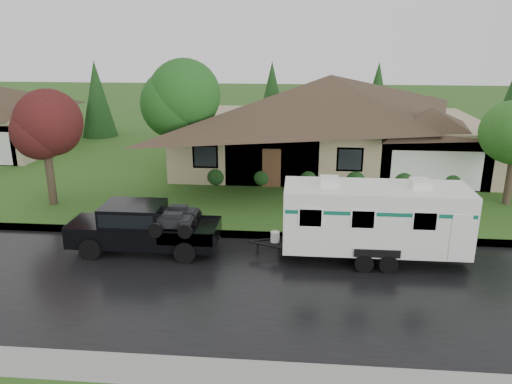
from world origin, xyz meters
TOP-DOWN VIEW (x-y plane):
  - ground at (0.00, 0.00)m, footprint 140.00×140.00m
  - road at (0.00, -2.00)m, footprint 140.00×8.00m
  - curb at (0.00, 2.25)m, footprint 140.00×0.50m
  - lawn at (0.00, 15.00)m, footprint 140.00×26.00m
  - house_main at (2.29, 13.84)m, footprint 19.44×10.80m
  - tree_left_green at (-5.93, 9.31)m, footprint 3.94×3.94m
  - tree_red at (-11.68, 5.18)m, footprint 3.32×3.32m
  - shrub_row at (2.00, 9.30)m, footprint 13.60×1.00m
  - pickup_truck at (-5.77, 0.50)m, footprint 5.67×2.15m
  - travel_trailer at (3.04, 0.50)m, footprint 6.99×2.46m

SIDE VIEW (x-z plane):
  - ground at x=0.00m, z-range 0.00..0.00m
  - road at x=0.00m, z-range 0.00..0.01m
  - curb at x=0.00m, z-range 0.00..0.15m
  - lawn at x=0.00m, z-range 0.00..0.15m
  - shrub_row at x=2.00m, z-range 0.15..1.15m
  - pickup_truck at x=-5.77m, z-range 0.07..1.96m
  - travel_trailer at x=3.04m, z-range 0.10..3.23m
  - house_main at x=2.29m, z-range 0.14..7.04m
  - tree_red at x=-11.68m, z-range 1.21..6.70m
  - tree_left_green at x=-5.93m, z-range 1.41..7.94m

